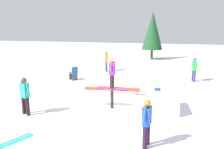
% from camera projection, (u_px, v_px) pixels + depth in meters
% --- Properties ---
extents(ground_plane, '(60.00, 60.00, 0.00)m').
position_uv_depth(ground_plane, '(112.00, 108.00, 10.97)').
color(ground_plane, white).
extents(rail_feature, '(2.40, 0.45, 0.92)m').
position_uv_depth(rail_feature, '(112.00, 91.00, 10.81)').
color(rail_feature, black).
rests_on(rail_feature, ground).
extents(snow_kicker_ramp, '(1.90, 1.63, 0.63)m').
position_uv_depth(snow_kicker_ramp, '(156.00, 103.00, 10.68)').
color(snow_kicker_ramp, white).
rests_on(snow_kicker_ramp, ground).
extents(main_rider_on_rail, '(1.34, 0.75, 1.35)m').
position_uv_depth(main_rider_on_rail, '(112.00, 73.00, 10.63)').
color(main_rider_on_rail, '#D62D9C').
rests_on(main_rider_on_rail, rail_feature).
extents(bystander_green, '(0.30, 0.67, 1.52)m').
position_uv_depth(bystander_green, '(194.00, 68.00, 15.44)').
color(bystander_green, navy).
rests_on(bystander_green, ground).
extents(bystander_teal, '(0.66, 0.39, 1.56)m').
position_uv_depth(bystander_teal, '(25.00, 94.00, 10.05)').
color(bystander_teal, black).
rests_on(bystander_teal, ground).
extents(bystander_orange, '(0.32, 0.68, 1.51)m').
position_uv_depth(bystander_orange, '(106.00, 60.00, 18.50)').
color(bystander_orange, navy).
rests_on(bystander_orange, ground).
extents(bystander_blue, '(0.29, 0.66, 1.52)m').
position_uv_depth(bystander_blue, '(147.00, 121.00, 7.48)').
color(bystander_blue, '#2B1428').
rests_on(bystander_blue, ground).
extents(loose_snowboard_cyan, '(0.91, 1.42, 0.02)m').
position_uv_depth(loose_snowboard_cyan, '(12.00, 142.00, 7.93)').
color(loose_snowboard_cyan, '#2DB3CB').
rests_on(loose_snowboard_cyan, ground).
extents(folding_chair, '(0.62, 0.62, 0.88)m').
position_uv_depth(folding_chair, '(74.00, 74.00, 15.94)').
color(folding_chair, '#3F3F44').
rests_on(folding_chair, ground).
extents(backpack_on_snow, '(0.34, 0.28, 0.34)m').
position_uv_depth(backpack_on_snow, '(157.00, 91.00, 12.92)').
color(backpack_on_snow, blue).
rests_on(backpack_on_snow, ground).
extents(pine_tree_near, '(1.98, 1.98, 4.50)m').
position_uv_depth(pine_tree_near, '(153.00, 31.00, 23.58)').
color(pine_tree_near, '#4C331E').
rests_on(pine_tree_near, ground).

